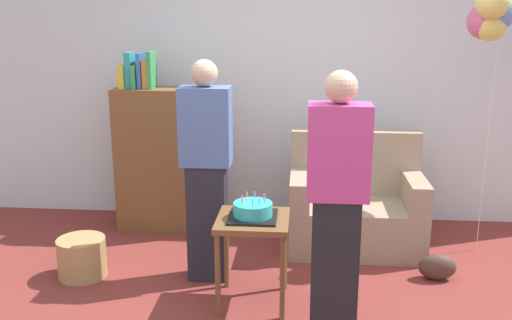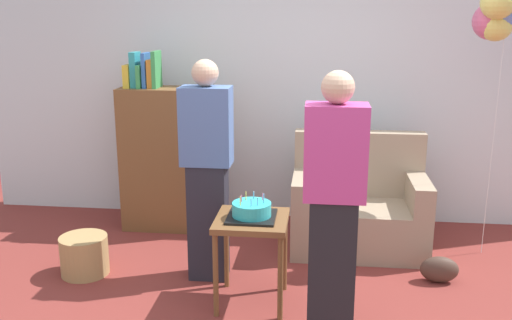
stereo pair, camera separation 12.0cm
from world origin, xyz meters
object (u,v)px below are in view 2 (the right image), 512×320
at_px(person_blowing_candles, 207,170).
at_px(person_holding_cake, 334,206).
at_px(wicker_basket, 84,255).
at_px(handbag, 439,269).
at_px(bookshelf, 166,156).
at_px(side_table, 252,231).
at_px(birthday_cake, 252,211).
at_px(couch, 358,208).
at_px(balloon_bunch, 497,16).

height_order(person_blowing_candles, person_holding_cake, same).
bearing_deg(wicker_basket, handbag, 3.54).
distance_m(person_blowing_candles, handbag, 1.86).
xyz_separation_m(bookshelf, wicker_basket, (-0.37, -1.04, -0.53)).
relative_size(side_table, person_blowing_candles, 0.38).
bearing_deg(birthday_cake, person_blowing_candles, 135.63).
height_order(couch, bookshelf, bookshelf).
height_order(wicker_basket, balloon_bunch, balloon_bunch).
bearing_deg(birthday_cake, wicker_basket, 167.50).
bearing_deg(balloon_bunch, bookshelf, 174.05).
bearing_deg(side_table, bookshelf, 125.32).
distance_m(bookshelf, handbag, 2.52).
relative_size(bookshelf, person_holding_cake, 0.99).
height_order(birthday_cake, balloon_bunch, balloon_bunch).
distance_m(bookshelf, side_table, 1.65).
xyz_separation_m(person_blowing_candles, balloon_bunch, (2.10, 0.70, 1.09)).
bearing_deg(balloon_bunch, person_blowing_candles, -161.67).
relative_size(bookshelf, handbag, 5.78).
xyz_separation_m(bookshelf, side_table, (0.95, -1.34, -0.16)).
bearing_deg(person_holding_cake, bookshelf, -59.23).
bearing_deg(person_blowing_candles, handbag, 24.19).
relative_size(handbag, balloon_bunch, 0.13).
relative_size(couch, bookshelf, 0.68).
xyz_separation_m(birthday_cake, person_holding_cake, (0.53, -0.33, 0.17)).
height_order(wicker_basket, handbag, wicker_basket).
height_order(side_table, person_blowing_candles, person_blowing_candles).
xyz_separation_m(bookshelf, person_holding_cake, (1.48, -1.67, 0.16)).
xyz_separation_m(birthday_cake, handbag, (1.34, 0.46, -0.57)).
relative_size(bookshelf, birthday_cake, 5.06).
distance_m(wicker_basket, handbag, 2.67).
bearing_deg(side_table, handbag, 18.85).
xyz_separation_m(person_blowing_candles, wicker_basket, (-0.95, -0.07, -0.68)).
xyz_separation_m(bookshelf, balloon_bunch, (2.68, -0.28, 1.24)).
bearing_deg(handbag, birthday_cake, -161.15).
xyz_separation_m(bookshelf, handbag, (2.29, -0.88, -0.58)).
bearing_deg(handbag, balloon_bunch, 56.68).
relative_size(side_table, wicker_basket, 1.71).
relative_size(couch, balloon_bunch, 0.51).
relative_size(birthday_cake, person_holding_cake, 0.20).
height_order(bookshelf, side_table, bookshelf).
height_order(bookshelf, person_holding_cake, person_holding_cake).
xyz_separation_m(couch, handbag, (0.57, -0.61, -0.24)).
distance_m(side_table, wicker_basket, 1.40).
bearing_deg(bookshelf, wicker_basket, -109.71).
bearing_deg(bookshelf, balloon_bunch, -5.95).
relative_size(bookshelf, person_blowing_candles, 0.99).
relative_size(person_blowing_candles, balloon_bunch, 0.76).
distance_m(side_table, balloon_bunch, 2.47).
height_order(couch, wicker_basket, couch).
xyz_separation_m(birthday_cake, balloon_bunch, (1.74, 1.06, 1.25)).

